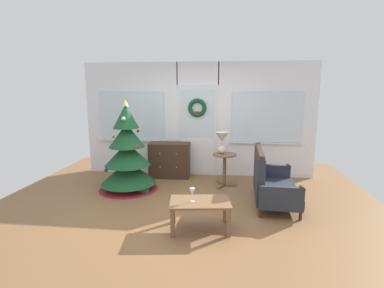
% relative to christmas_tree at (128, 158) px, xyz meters
% --- Properties ---
extents(ground_plane, '(6.76, 6.76, 0.00)m').
position_rel_christmas_tree_xyz_m(ground_plane, '(1.26, -0.87, -0.63)').
color(ground_plane, brown).
extents(back_wall_with_door, '(5.20, 0.19, 2.55)m').
position_rel_christmas_tree_xyz_m(back_wall_with_door, '(1.26, 1.22, 0.65)').
color(back_wall_with_door, white).
rests_on(back_wall_with_door, ground).
extents(christmas_tree, '(1.16, 1.16, 1.76)m').
position_rel_christmas_tree_xyz_m(christmas_tree, '(0.00, 0.00, 0.00)').
color(christmas_tree, '#4C331E').
rests_on(christmas_tree, ground).
extents(dresser_cabinet, '(0.92, 0.47, 0.78)m').
position_rel_christmas_tree_xyz_m(dresser_cabinet, '(0.66, 0.92, -0.24)').
color(dresser_cabinet, '#3D281C').
rests_on(dresser_cabinet, ground).
extents(settee_sofa, '(0.78, 1.43, 0.96)m').
position_rel_christmas_tree_xyz_m(settee_sofa, '(2.68, -0.41, -0.26)').
color(settee_sofa, '#3D281C').
rests_on(settee_sofa, ground).
extents(side_table, '(0.50, 0.48, 0.67)m').
position_rel_christmas_tree_xyz_m(side_table, '(1.89, 0.41, -0.15)').
color(side_table, brown).
rests_on(side_table, ground).
extents(table_lamp, '(0.28, 0.28, 0.44)m').
position_rel_christmas_tree_xyz_m(table_lamp, '(1.83, 0.45, 0.32)').
color(table_lamp, silver).
rests_on(table_lamp, side_table).
extents(coffee_table, '(0.90, 0.63, 0.42)m').
position_rel_christmas_tree_xyz_m(coffee_table, '(1.56, -1.54, -0.27)').
color(coffee_table, brown).
rests_on(coffee_table, ground).
extents(wine_glass, '(0.08, 0.08, 0.20)m').
position_rel_christmas_tree_xyz_m(wine_glass, '(1.46, -1.57, -0.07)').
color(wine_glass, silver).
rests_on(wine_glass, coffee_table).
extents(gift_box, '(0.16, 0.15, 0.16)m').
position_rel_christmas_tree_xyz_m(gift_box, '(0.37, -0.17, -0.55)').
color(gift_box, '#266633').
rests_on(gift_box, ground).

